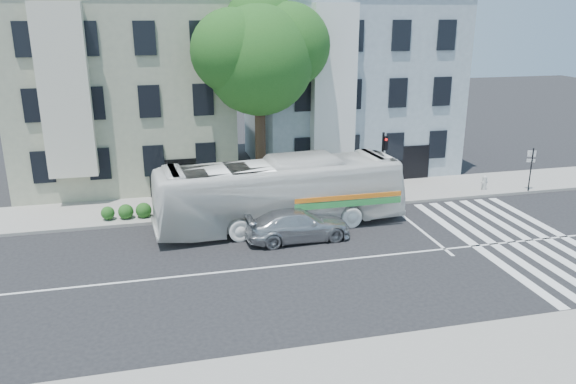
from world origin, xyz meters
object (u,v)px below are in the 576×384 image
object	(u,v)px
traffic_signal	(383,157)
sedan	(298,225)
bus	(281,193)
fire_hydrant	(484,182)

from	to	relation	value
traffic_signal	sedan	bearing A→B (deg)	-166.73
bus	sedan	distance (m)	2.08
bus	traffic_signal	size ratio (longest dim) A/B	3.19
traffic_signal	fire_hydrant	xyz separation A→B (m)	(6.25, -0.11, -1.84)
fire_hydrant	sedan	bearing A→B (deg)	-160.47
traffic_signal	bus	bearing A→B (deg)	179.00
fire_hydrant	bus	bearing A→B (deg)	-168.70
bus	fire_hydrant	bearing A→B (deg)	-83.30
bus	sedan	bearing A→B (deg)	-172.53
sedan	traffic_signal	bearing A→B (deg)	-55.50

